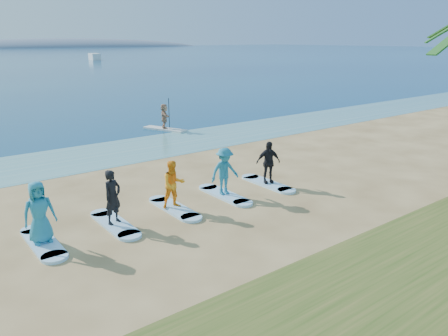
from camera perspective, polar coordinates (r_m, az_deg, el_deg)
ground at (r=14.00m, az=1.69°, el=-6.90°), size 600.00×600.00×0.00m
shallow_water at (r=22.69m, az=-15.28°, el=1.77°), size 600.00×600.00×0.00m
island_ridge at (r=326.70m, az=-19.75°, el=14.66°), size 220.00×56.00×18.00m
paddleboard at (r=27.99m, az=-7.74°, el=5.05°), size 1.76×3.05×0.12m
paddleboarder at (r=27.84m, az=-7.81°, el=6.73°), size 0.95×1.50×1.54m
boat_offshore_b at (r=126.28m, az=-16.53°, el=13.37°), size 3.44×7.13×1.72m
surfboard_0 at (r=13.47m, az=-22.56°, el=-9.03°), size 0.70×2.20×0.09m
student_0 at (r=13.12m, az=-23.01°, el=-5.34°), size 0.87×0.58×1.78m
surfboard_1 at (r=14.07m, az=-14.08°, el=-7.11°), size 0.70×2.20×0.09m
student_1 at (r=13.74m, az=-14.33°, el=-3.69°), size 0.73×0.61×1.70m
surfboard_2 at (r=14.96m, az=-6.50°, el=-5.25°), size 0.70×2.20×0.09m
student_2 at (r=14.66m, az=-6.61°, el=-2.14°), size 0.90×0.76×1.62m
surfboard_3 at (r=16.09m, az=0.08°, el=-3.54°), size 0.70×2.20×0.09m
student_3 at (r=15.79m, az=0.08°, el=-0.42°), size 1.17×0.73×1.74m
surfboard_4 at (r=17.41m, az=5.71°, el=-2.04°), size 0.70×2.20×0.09m
student_4 at (r=17.15m, az=5.79°, el=0.75°), size 1.06×0.74×1.67m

